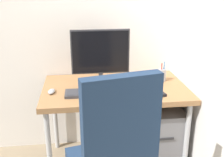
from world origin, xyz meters
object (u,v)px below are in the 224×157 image
Objects in this scene: keyboard at (91,93)px; pen_holder at (162,75)px; mouse at (52,91)px; monitor at (100,54)px; notebook at (153,93)px; filing_cabinet at (150,134)px.

keyboard is 2.25× the size of pen_holder.
mouse is at bearing 169.19° from keyboard.
monitor is at bearing 68.62° from keyboard.
notebook is at bearing -0.17° from mouse.
monitor is at bearing 126.82° from notebook.
pen_holder is at bearing 19.80° from keyboard.
notebook is (-0.04, -0.17, 0.48)m from filing_cabinet.
pen_holder is 0.34m from notebook.
monitor is 0.37m from keyboard.
mouse is (-0.84, -0.05, 0.48)m from filing_cabinet.
keyboard is at bearing -2.57° from mouse.
filing_cabinet is at bearing -18.48° from monitor.
keyboard is at bearing 159.27° from notebook.
filing_cabinet is 1.16× the size of monitor.
monitor is (-0.43, 0.14, 0.73)m from filing_cabinet.
keyboard is at bearing -111.38° from monitor.
mouse is (-0.41, -0.20, -0.25)m from monitor.
pen_holder is (0.55, -0.02, -0.20)m from monitor.
pen_holder is (0.96, 0.18, 0.04)m from mouse.
filing_cabinet is at bearing 61.79° from notebook.
filing_cabinet is at bearing 11.95° from mouse.
monitor is 2.77× the size of pen_holder.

